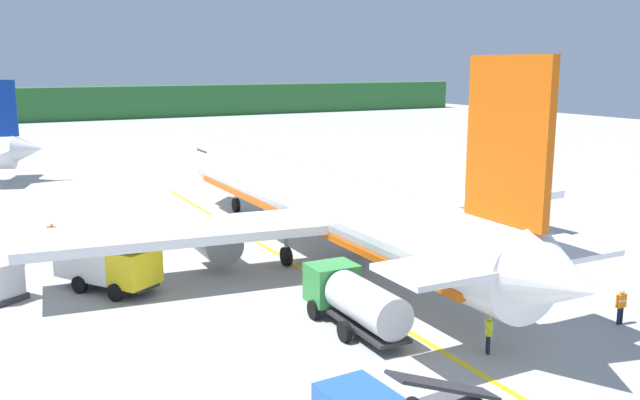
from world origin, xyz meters
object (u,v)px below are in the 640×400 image
object	(u,v)px
airliner_foreground	(318,202)
service_truck_baggage	(354,298)
crew_marshaller	(52,234)
crew_loader_right	(621,304)
service_truck_pushback	(105,259)
cargo_container_near	(2,281)
crew_loader_left	(489,331)

from	to	relation	value
airliner_foreground	service_truck_baggage	distance (m)	11.98
crew_marshaller	crew_loader_right	size ratio (longest dim) A/B	1.03
airliner_foreground	crew_marshaller	size ratio (longest dim) A/B	24.77
airliner_foreground	service_truck_pushback	bearing A→B (deg)	-177.75
airliner_foreground	crew_marshaller	xyz separation A→B (m)	(-14.22, 9.21, -2.40)
service_truck_pushback	crew_marshaller	xyz separation A→B (m)	(-1.51, 9.71, -0.63)
cargo_container_near	crew_loader_right	size ratio (longest dim) A/B	1.49
service_truck_pushback	crew_loader_left	bearing A→B (deg)	-51.84
crew_marshaller	crew_loader_left	xyz separation A→B (m)	(13.65, -25.16, -0.03)
service_truck_pushback	cargo_container_near	distance (m)	4.97
airliner_foreground	service_truck_pushback	distance (m)	12.84
airliner_foreground	crew_loader_left	size ratio (longest dim) A/B	25.49
cargo_container_near	airliner_foreground	bearing A→B (deg)	-0.53
crew_marshaller	crew_loader_right	distance (m)	33.06
cargo_container_near	crew_loader_right	bearing A→B (deg)	-33.89
service_truck_baggage	crew_loader_right	bearing A→B (deg)	-25.36
service_truck_baggage	crew_marshaller	xyz separation A→B (m)	(-10.21, 20.32, -0.41)
cargo_container_near	crew_marshaller	world-z (taller)	cargo_container_near
service_truck_pushback	crew_marshaller	size ratio (longest dim) A/B	3.51
crew_marshaller	crew_loader_right	bearing A→B (deg)	-50.40
airliner_foreground	service_truck_baggage	bearing A→B (deg)	-109.83
service_truck_baggage	crew_loader_left	bearing A→B (deg)	-54.56
service_truck_pushback	crew_loader_right	distance (m)	25.14
service_truck_pushback	crew_loader_left	distance (m)	19.66
airliner_foreground	crew_marshaller	world-z (taller)	airliner_foreground
crew_marshaller	service_truck_pushback	bearing A→B (deg)	-81.19
airliner_foreground	service_truck_baggage	world-z (taller)	airliner_foreground
service_truck_baggage	service_truck_pushback	distance (m)	13.73
service_truck_baggage	crew_loader_left	xyz separation A→B (m)	(3.44, -4.84, -0.44)
airliner_foreground	crew_marshaller	bearing A→B (deg)	147.07
crew_loader_left	service_truck_baggage	bearing A→B (deg)	125.44
service_truck_baggage	crew_loader_left	size ratio (longest dim) A/B	3.96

